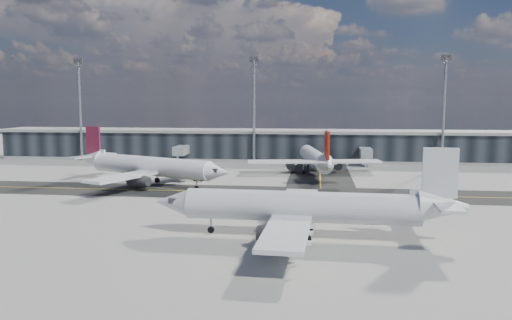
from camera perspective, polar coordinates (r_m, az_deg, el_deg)
The scene contains 9 objects.
ground at distance 90.93m, azimuth -3.99°, elevation -4.10°, with size 300.00×300.00×0.00m, color gray.
taxiway_lanes at distance 100.74m, azimuth -0.64°, elevation -3.00°, with size 180.00×63.00×0.03m.
terminal_concourse at distance 144.20m, azimuth 0.13°, elevation 1.61°, with size 152.00×19.80×8.80m.
floodlight_masts at distance 136.73m, azimuth -0.23°, elevation 6.16°, with size 102.50×0.70×28.90m.
airliner_af at distance 104.26m, azimuth -12.18°, elevation -0.70°, with size 37.36×32.27×11.57m.
airliner_redtail at distance 117.79m, azimuth 6.77°, elevation 0.17°, with size 31.87×37.22×11.04m.
airliner_near at distance 63.31m, azimuth 5.70°, elevation -5.40°, with size 39.17×33.36×11.61m.
baggage_tug at distance 107.70m, azimuth -6.40°, elevation -1.97°, with size 2.85×1.91×1.64m.
service_van at distance 125.65m, azimuth 6.84°, elevation -0.71°, with size 2.76×5.99×1.67m, color white.
Camera 1 is at (16.95, -87.66, 17.22)m, focal length 35.00 mm.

